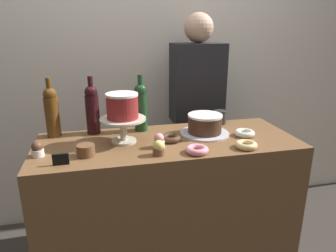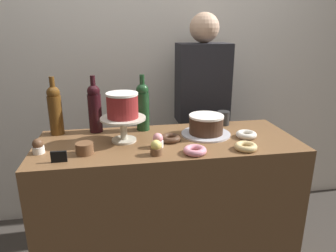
{
  "view_description": "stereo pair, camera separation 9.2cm",
  "coord_description": "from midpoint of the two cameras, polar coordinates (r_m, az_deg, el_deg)",
  "views": [
    {
      "loc": [
        -0.35,
        -1.5,
        1.51
      ],
      "look_at": [
        0.0,
        0.0,
        1.01
      ],
      "focal_mm": 32.86,
      "sensor_mm": 36.0,
      "label": 1
    },
    {
      "loc": [
        -0.26,
        -1.52,
        1.51
      ],
      "look_at": [
        0.0,
        0.0,
        1.01
      ],
      "focal_mm": 32.86,
      "sensor_mm": 36.0,
      "label": 2
    }
  ],
  "objects": [
    {
      "name": "back_wall",
      "position": [
        2.39,
        -5.87,
        12.9
      ],
      "size": [
        6.0,
        0.05,
        2.6
      ],
      "color": "silver",
      "rests_on": "ground_plane"
    },
    {
      "name": "display_counter",
      "position": [
        1.86,
        -1.47,
        -16.1
      ],
      "size": [
        1.39,
        0.54,
        0.93
      ],
      "color": "brown",
      "rests_on": "ground_plane"
    },
    {
      "name": "cake_stand_pedestal",
      "position": [
        1.62,
        -9.92,
        0.03
      ],
      "size": [
        0.24,
        0.24,
        0.13
      ],
      "color": "beige",
      "rests_on": "display_counter"
    },
    {
      "name": "white_layer_cake",
      "position": [
        1.59,
        -10.13,
        3.69
      ],
      "size": [
        0.16,
        0.16,
        0.13
      ],
      "color": "maroon",
      "rests_on": "cake_stand_pedestal"
    },
    {
      "name": "silver_serving_platter",
      "position": [
        1.75,
        5.3,
        -1.33
      ],
      "size": [
        0.28,
        0.28,
        0.01
      ],
      "color": "silver",
      "rests_on": "display_counter"
    },
    {
      "name": "chocolate_round_cake",
      "position": [
        1.73,
        5.35,
        0.47
      ],
      "size": [
        0.19,
        0.19,
        0.1
      ],
      "color": "#3D2619",
      "rests_on": "silver_serving_platter"
    },
    {
      "name": "wine_bottle_amber",
      "position": [
        1.8,
        -22.14,
        2.57
      ],
      "size": [
        0.08,
        0.08,
        0.33
      ],
      "color": "#5B3814",
      "rests_on": "display_counter"
    },
    {
      "name": "wine_bottle_green",
      "position": [
        1.78,
        -6.55,
        3.64
      ],
      "size": [
        0.08,
        0.08,
        0.33
      ],
      "color": "#193D1E",
      "rests_on": "display_counter"
    },
    {
      "name": "wine_bottle_dark_red",
      "position": [
        1.78,
        -15.32,
        3.14
      ],
      "size": [
        0.08,
        0.08,
        0.33
      ],
      "color": "black",
      "rests_on": "display_counter"
    },
    {
      "name": "cupcake_strawberry",
      "position": [
        1.54,
        -3.38,
        -2.78
      ],
      "size": [
        0.06,
        0.06,
        0.07
      ],
      "color": "white",
      "rests_on": "display_counter"
    },
    {
      "name": "cupcake_lemon",
      "position": [
        1.45,
        -3.57,
        -4.14
      ],
      "size": [
        0.06,
        0.06,
        0.07
      ],
      "color": "brown",
      "rests_on": "display_counter"
    },
    {
      "name": "cupcake_chocolate",
      "position": [
        1.58,
        -24.62,
        -3.98
      ],
      "size": [
        0.06,
        0.06,
        0.07
      ],
      "color": "white",
      "rests_on": "display_counter"
    },
    {
      "name": "donut_glazed",
      "position": [
        1.58,
        12.68,
        -3.46
      ],
      "size": [
        0.11,
        0.11,
        0.03
      ],
      "color": "#E0C17F",
      "rests_on": "display_counter"
    },
    {
      "name": "donut_chocolate",
      "position": [
        1.63,
        -1.13,
        -2.27
      ],
      "size": [
        0.11,
        0.11,
        0.03
      ],
      "color": "#472D1E",
      "rests_on": "display_counter"
    },
    {
      "name": "donut_sugar",
      "position": [
        1.75,
        12.57,
        -1.3
      ],
      "size": [
        0.11,
        0.11,
        0.03
      ],
      "color": "silver",
      "rests_on": "display_counter"
    },
    {
      "name": "donut_pink",
      "position": [
        1.48,
        3.63,
        -4.44
      ],
      "size": [
        0.11,
        0.11,
        0.03
      ],
      "color": "pink",
      "rests_on": "display_counter"
    },
    {
      "name": "cookie_stack",
      "position": [
        1.51,
        -16.7,
        -4.36
      ],
      "size": [
        0.08,
        0.08,
        0.05
      ],
      "color": "brown",
      "rests_on": "display_counter"
    },
    {
      "name": "price_sign_chalkboard",
      "position": [
        1.45,
        -21.02,
        -5.81
      ],
      "size": [
        0.07,
        0.01,
        0.05
      ],
      "color": "black",
      "rests_on": "display_counter"
    },
    {
      "name": "coffee_cup_ceramic",
      "position": [
        1.94,
        8.29,
        1.63
      ],
      "size": [
        0.08,
        0.08,
        0.08
      ],
      "color": "#282828",
      "rests_on": "display_counter"
    },
    {
      "name": "barista_figure",
      "position": [
        2.27,
        4.07,
        0.84
      ],
      "size": [
        0.36,
        0.22,
        1.6
      ],
      "color": "black",
      "rests_on": "ground_plane"
    }
  ]
}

